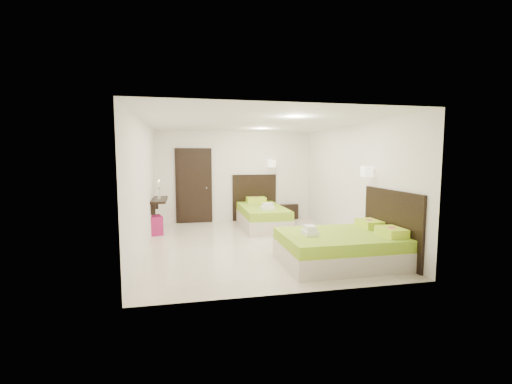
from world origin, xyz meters
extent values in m
plane|color=beige|center=(0.00, 0.00, 0.00)|extent=(5.50, 5.50, 0.00)
cube|color=beige|center=(0.56, 1.66, 0.17)|extent=(1.09, 2.17, 0.35)
cube|color=#77A81A|center=(0.56, 1.66, 0.46)|extent=(1.07, 2.15, 0.22)
cube|color=black|center=(0.56, 2.72, 0.68)|extent=(1.30, 0.05, 1.36)
cube|color=#C1E329|center=(0.56, 2.48, 0.64)|extent=(0.54, 0.37, 0.15)
cylinder|color=#DF3475|center=(0.56, 2.48, 0.72)|extent=(0.13, 0.13, 0.00)
cube|color=white|center=(0.56, 1.07, 0.61)|extent=(0.33, 0.24, 0.09)
cube|color=white|center=(0.56, 1.07, 0.69)|extent=(0.24, 0.18, 0.09)
cube|color=beige|center=(1.04, 2.57, 1.68)|extent=(0.20, 0.20, 0.22)
cylinder|color=#2D2116|center=(1.04, 2.65, 1.68)|extent=(0.03, 0.16, 0.03)
cube|color=beige|center=(1.22, -1.61, 0.16)|extent=(2.06, 1.54, 0.33)
cube|color=#77A81A|center=(1.22, -1.61, 0.43)|extent=(2.04, 1.53, 0.21)
cube|color=black|center=(2.22, -1.61, 0.64)|extent=(0.05, 1.75, 1.29)
cube|color=#C1E329|center=(1.99, -1.97, 0.61)|extent=(0.35, 0.51, 0.14)
cylinder|color=#DF3475|center=(1.99, -1.97, 0.68)|extent=(0.12, 0.12, 0.00)
cube|color=#C1E329|center=(1.99, -1.25, 0.61)|extent=(0.35, 0.51, 0.14)
cylinder|color=#DF3475|center=(1.99, -1.25, 0.68)|extent=(0.12, 0.12, 0.00)
cube|color=white|center=(0.65, -1.61, 0.58)|extent=(0.23, 0.31, 0.08)
cube|color=white|center=(0.65, -1.61, 0.66)|extent=(0.17, 0.23, 0.08)
cube|color=beige|center=(2.07, -0.97, 1.60)|extent=(0.19, 0.19, 0.21)
cylinder|color=#2D2116|center=(2.15, -0.97, 1.60)|extent=(0.16, 0.03, 0.03)
cube|color=black|center=(1.60, 2.79, 0.23)|extent=(0.59, 0.55, 0.45)
cube|color=#8E124A|center=(-2.26, 1.37, 0.23)|extent=(0.57, 0.57, 0.46)
cube|color=black|center=(-1.20, 2.71, 1.05)|extent=(1.02, 0.06, 2.14)
cube|color=black|center=(-1.20, 2.67, 1.05)|extent=(0.88, 0.04, 2.06)
cylinder|color=silver|center=(-0.85, 2.64, 1.00)|extent=(0.03, 0.10, 0.03)
cube|color=black|center=(-2.08, 1.60, 0.82)|extent=(0.35, 1.20, 0.06)
cube|color=black|center=(-2.19, 1.15, 0.67)|extent=(0.10, 0.04, 0.30)
cube|color=black|center=(-2.19, 2.05, 0.67)|extent=(0.10, 0.04, 0.30)
cylinder|color=silver|center=(-2.08, 1.45, 0.86)|extent=(0.10, 0.10, 0.02)
cylinder|color=silver|center=(-2.08, 1.45, 0.98)|extent=(0.02, 0.02, 0.22)
cone|color=silver|center=(-2.08, 1.45, 1.11)|extent=(0.07, 0.07, 0.04)
cylinder|color=white|center=(-2.08, 1.45, 1.20)|extent=(0.02, 0.02, 0.15)
sphere|color=#FFB23F|center=(-2.08, 1.45, 1.29)|extent=(0.02, 0.02, 0.02)
cylinder|color=silver|center=(-2.08, 1.75, 0.86)|extent=(0.10, 0.10, 0.02)
cylinder|color=silver|center=(-2.08, 1.75, 0.98)|extent=(0.02, 0.02, 0.22)
cone|color=silver|center=(-2.08, 1.75, 1.11)|extent=(0.07, 0.07, 0.04)
cylinder|color=white|center=(-2.08, 1.75, 1.20)|extent=(0.02, 0.02, 0.15)
sphere|color=#FFB23F|center=(-2.08, 1.75, 1.29)|extent=(0.02, 0.02, 0.02)
camera|label=1|loc=(-1.45, -7.11, 1.90)|focal=24.00mm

